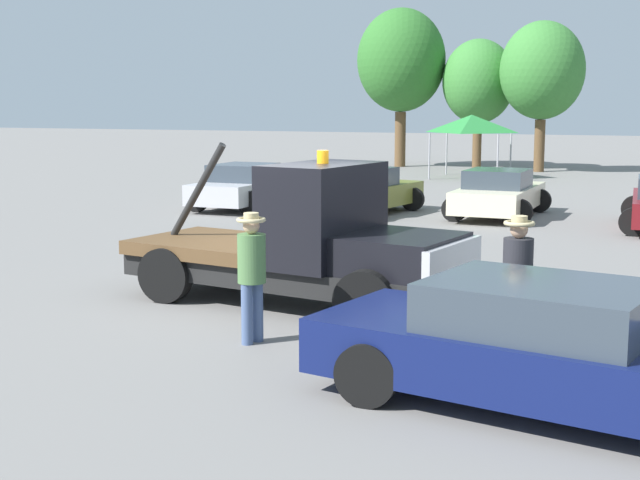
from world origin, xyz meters
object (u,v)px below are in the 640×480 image
person_at_hood (252,267)px  parked_car_olive (364,192)px  person_near_truck (518,273)px  canopy_tent_green (472,124)px  parked_car_cream (499,194)px  tree_left (542,71)px  traffic_cone (371,257)px  tree_right (401,61)px  tree_center (479,82)px  foreground_car (558,350)px  tow_truck (309,247)px  parked_car_silver (246,186)px

person_at_hood → parked_car_olive: bearing=119.5°
person_near_truck → canopy_tent_green: canopy_tent_green is taller
parked_car_cream → tree_left: bearing=6.1°
parked_car_cream → traffic_cone: 8.94m
canopy_tent_green → tree_right: (-4.83, 5.44, 2.93)m
canopy_tent_green → tree_left: size_ratio=0.42×
parked_car_olive → tree_center: (-1.02, 19.25, 3.52)m
parked_car_olive → parked_car_cream: size_ratio=1.00×
foreground_car → canopy_tent_green: bearing=115.5°
foreground_car → tree_right: size_ratio=0.70×
canopy_tent_green → tree_left: bearing=65.0°
tow_truck → traffic_cone: bearing=101.3°
person_at_hood → parked_car_olive: size_ratio=0.39×
foreground_car → person_near_truck: size_ratio=3.12×
parked_car_olive → tree_right: bearing=23.1°
person_at_hood → parked_car_silver: size_ratio=0.38×
foreground_car → parked_car_olive: bearing=127.4°
foreground_car → traffic_cone: foreground_car is taller
parked_car_silver → canopy_tent_green: 14.03m
foreground_car → person_near_truck: person_near_truck is taller
foreground_car → parked_car_cream: bearing=114.2°
person_near_truck → tree_right: bearing=-154.8°
parked_car_silver → canopy_tent_green: canopy_tent_green is taller
parked_car_silver → parked_car_olive: (3.84, -0.16, -0.00)m
parked_car_olive → tow_truck: bearing=-155.7°
canopy_tent_green → tree_center: bearing=100.0°
person_near_truck → person_at_hood: bearing=-69.9°
parked_car_silver → parked_car_olive: same height
tree_center → traffic_cone: bearing=-81.6°
foreground_car → parked_car_cream: (-3.70, 15.66, -0.00)m
tow_truck → tree_right: 31.69m
tree_center → tow_truck: bearing=-82.2°
parked_car_silver → canopy_tent_green: (3.83, 13.40, 1.64)m
person_at_hood → parked_car_silver: person_at_hood is taller
person_at_hood → tree_left: (-1.17, 31.80, 3.58)m
person_near_truck → foreground_car: bearing=26.1°
parked_car_cream → tree_center: tree_center is taller
parked_car_cream → person_at_hood: bearing=179.5°
person_near_truck → parked_car_cream: bearing=-162.5°
tree_center → tree_right: (-3.82, -0.25, 1.05)m
parked_car_olive → tree_left: size_ratio=0.65×
canopy_tent_green → traffic_cone: size_ratio=5.30×
parked_car_cream → traffic_cone: (-0.66, -8.91, -0.39)m
parked_car_olive → tree_right: tree_right is taller
tow_truck → tree_center: tree_center is taller
parked_car_cream → tree_right: bearing=26.2°
tow_truck → parked_car_cream: size_ratio=1.30×
parked_car_olive → parked_car_cream: bearing=-68.8°
parked_car_olive → tree_left: tree_left is taller
foreground_car → canopy_tent_green: size_ratio=1.88×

